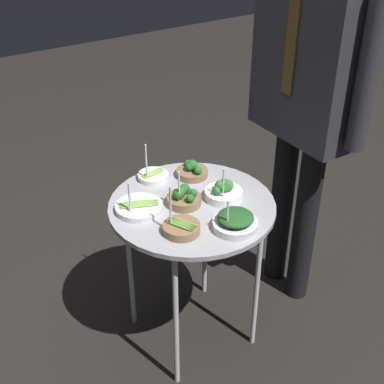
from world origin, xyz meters
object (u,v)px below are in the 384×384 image
object	(u,v)px
bowl_asparagus_front_left	(153,176)
bowl_asparagus_back_right	(181,228)
bowl_spinach_back_left	(235,222)
waiter_figure	(310,80)
bowl_broccoli_mid_right	(184,198)
bowl_asparagus_far_rim	(139,207)
bowl_broccoli_front_center	(192,171)
bowl_broccoli_center	(224,192)
serving_cart	(192,216)

from	to	relation	value
bowl_asparagus_front_left	bowl_asparagus_back_right	bearing A→B (deg)	-13.61
bowl_spinach_back_left	waiter_figure	bearing A→B (deg)	114.92
bowl_broccoli_mid_right	bowl_asparagus_front_left	xyz separation A→B (m)	(-0.21, -0.01, -0.01)
bowl_asparagus_far_rim	bowl_spinach_back_left	xyz separation A→B (m)	(0.27, 0.22, 0.02)
bowl_asparagus_front_left	bowl_broccoli_front_center	bearing A→B (deg)	65.99
bowl_broccoli_center	bowl_broccoli_front_center	bearing A→B (deg)	-176.31
serving_cart	bowl_asparagus_back_right	xyz separation A→B (m)	(0.12, -0.12, 0.07)
bowl_broccoli_front_center	bowl_asparagus_far_rim	bearing A→B (deg)	-70.56
bowl_asparagus_front_left	bowl_asparagus_far_rim	bearing A→B (deg)	-41.80
bowl_spinach_back_left	bowl_broccoli_front_center	bearing A→B (deg)	170.58
bowl_broccoli_front_center	bowl_asparagus_back_right	bearing A→B (deg)	-37.82
bowl_asparagus_far_rim	waiter_figure	xyz separation A→B (m)	(0.04, 0.71, 0.34)
bowl_asparagus_back_right	waiter_figure	world-z (taller)	waiter_figure
bowl_asparagus_back_right	bowl_spinach_back_left	world-z (taller)	bowl_asparagus_back_right
serving_cart	bowl_broccoli_mid_right	size ratio (longest dim) A/B	4.38
bowl_asparagus_far_rim	bowl_asparagus_front_left	xyz separation A→B (m)	(-0.16, 0.14, 0.00)
bowl_broccoli_mid_right	bowl_asparagus_far_rim	distance (m)	0.16
bowl_broccoli_mid_right	bowl_asparagus_back_right	distance (m)	0.17
waiter_figure	bowl_broccoli_front_center	bearing A→B (deg)	-107.86
serving_cart	bowl_broccoli_front_center	xyz separation A→B (m)	(-0.16, 0.10, 0.08)
bowl_asparagus_far_rim	bowl_broccoli_center	xyz separation A→B (m)	(0.09, 0.29, 0.02)
bowl_spinach_back_left	bowl_asparagus_front_left	size ratio (longest dim) A/B	0.95
bowl_asparagus_back_right	bowl_spinach_back_left	bearing A→B (deg)	64.00
bowl_broccoli_front_center	bowl_asparagus_front_left	world-z (taller)	bowl_asparagus_front_left
bowl_broccoli_mid_right	bowl_asparagus_front_left	distance (m)	0.21
bowl_asparagus_back_right	serving_cart	bearing A→B (deg)	135.80
bowl_asparagus_far_rim	waiter_figure	size ratio (longest dim) A/B	0.11
bowl_asparagus_back_right	waiter_figure	size ratio (longest dim) A/B	0.11
bowl_spinach_back_left	waiter_figure	world-z (taller)	waiter_figure
bowl_broccoli_center	bowl_asparagus_front_left	bearing A→B (deg)	-149.45
bowl_asparagus_far_rim	bowl_asparagus_front_left	distance (m)	0.22
serving_cart	bowl_broccoli_front_center	size ratio (longest dim) A/B	5.29
serving_cart	bowl_broccoli_mid_right	distance (m)	0.08
bowl_broccoli_center	bowl_asparagus_back_right	bearing A→B (deg)	-68.41
serving_cart	bowl_broccoli_front_center	bearing A→B (deg)	147.76
bowl_broccoli_mid_right	bowl_asparagus_far_rim	xyz separation A→B (m)	(-0.05, -0.15, -0.01)
serving_cart	bowl_asparagus_back_right	distance (m)	0.18
bowl_broccoli_center	waiter_figure	bearing A→B (deg)	97.59
bowl_broccoli_center	bowl_spinach_back_left	distance (m)	0.19
bowl_broccoli_center	bowl_asparagus_back_right	world-z (taller)	bowl_asparagus_back_right
bowl_asparagus_far_rim	bowl_broccoli_front_center	xyz separation A→B (m)	(-0.10, 0.28, 0.01)
serving_cart	bowl_asparagus_far_rim	xyz separation A→B (m)	(-0.06, -0.18, 0.07)
bowl_broccoli_front_center	bowl_asparagus_front_left	bearing A→B (deg)	-114.01
bowl_broccoli_front_center	bowl_asparagus_front_left	size ratio (longest dim) A/B	0.76
bowl_asparagus_far_rim	bowl_asparagus_front_left	size ratio (longest dim) A/B	1.04
serving_cart	waiter_figure	xyz separation A→B (m)	(-0.03, 0.53, 0.40)
bowl_broccoli_front_center	bowl_asparagus_back_right	size ratio (longest dim) A/B	0.71
bowl_asparagus_front_left	waiter_figure	bearing A→B (deg)	70.60
waiter_figure	bowl_asparagus_far_rim	bearing A→B (deg)	-93.10
bowl_broccoli_mid_right	bowl_spinach_back_left	world-z (taller)	bowl_broccoli_mid_right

